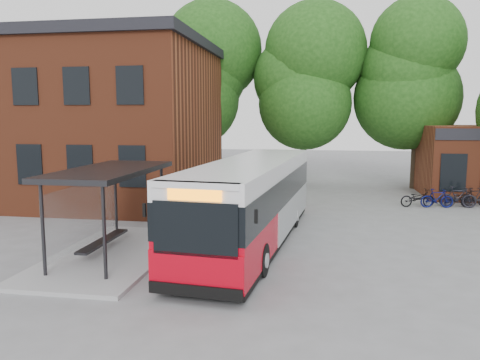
% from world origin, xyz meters
% --- Properties ---
extents(ground, '(100.00, 100.00, 0.00)m').
position_xyz_m(ground, '(0.00, 0.00, 0.00)').
color(ground, slate).
extents(station_building, '(18.40, 10.40, 8.50)m').
position_xyz_m(station_building, '(-13.00, 9.00, 4.25)').
color(station_building, brown).
rests_on(station_building, ground).
extents(bus_shelter, '(3.60, 7.00, 2.90)m').
position_xyz_m(bus_shelter, '(-4.50, -1.00, 1.45)').
color(bus_shelter, '#27272A').
rests_on(bus_shelter, ground).
extents(bike_rail, '(5.20, 0.10, 0.38)m').
position_xyz_m(bike_rail, '(9.28, 10.00, 0.19)').
color(bike_rail, '#27272A').
rests_on(bike_rail, ground).
extents(tree_0, '(7.92, 7.92, 11.00)m').
position_xyz_m(tree_0, '(-6.00, 16.00, 5.50)').
color(tree_0, '#194211').
rests_on(tree_0, ground).
extents(tree_1, '(7.92, 7.92, 10.40)m').
position_xyz_m(tree_1, '(1.00, 17.00, 5.20)').
color(tree_1, '#194211').
rests_on(tree_1, ground).
extents(tree_2, '(7.92, 7.92, 11.00)m').
position_xyz_m(tree_2, '(8.00, 16.00, 5.50)').
color(tree_2, '#194211').
rests_on(tree_2, ground).
extents(city_bus, '(3.59, 11.91, 2.98)m').
position_xyz_m(city_bus, '(-0.25, 1.32, 1.49)').
color(city_bus, '#B60313').
rests_on(city_bus, ground).
extents(bicycle_0, '(1.81, 0.97, 0.91)m').
position_xyz_m(bicycle_0, '(6.98, 9.49, 0.45)').
color(bicycle_0, black).
rests_on(bicycle_0, ground).
extents(bicycle_1, '(1.62, 0.58, 0.96)m').
position_xyz_m(bicycle_1, '(7.88, 9.40, 0.48)').
color(bicycle_1, '#090E45').
rests_on(bicycle_1, ground).
extents(bicycle_2, '(1.84, 1.22, 0.91)m').
position_xyz_m(bicycle_2, '(9.05, 9.87, 0.46)').
color(bicycle_2, '#222128').
rests_on(bicycle_2, ground).
extents(bicycle_3, '(1.79, 0.72, 1.04)m').
position_xyz_m(bicycle_3, '(8.93, 9.68, 0.52)').
color(bicycle_3, black).
rests_on(bicycle_3, ground).
extents(bicycle_4, '(1.80, 0.97, 0.90)m').
position_xyz_m(bicycle_4, '(9.14, 9.91, 0.45)').
color(bicycle_4, '#352D29').
rests_on(bicycle_4, ground).
extents(bicycle_5, '(1.67, 1.03, 0.97)m').
position_xyz_m(bicycle_5, '(9.83, 10.04, 0.49)').
color(bicycle_5, black).
rests_on(bicycle_5, ground).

